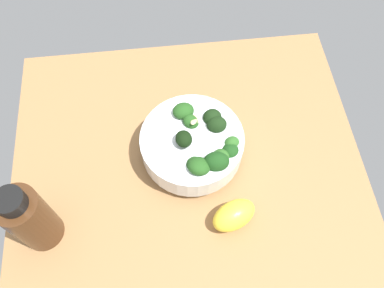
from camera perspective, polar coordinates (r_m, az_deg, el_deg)
The scene contains 4 objects.
ground_plane at distance 75.24cm, azimuth -0.27°, elevation -5.67°, with size 65.17×65.17×3.39cm, color #996D42.
bowl_of_broccoli at distance 72.09cm, azimuth 0.30°, elevation 0.00°, with size 18.49×18.49×9.34cm.
lemon_wedge at distance 69.13cm, azimuth 5.95°, elevation -10.03°, with size 7.84×4.79×4.81cm, color yellow.
bottle_tall at distance 68.23cm, azimuth -22.07°, elevation -9.76°, with size 6.74×6.74×16.04cm.
Camera 1 is at (-28.95, 2.94, 67.68)cm, focal length 37.55 mm.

